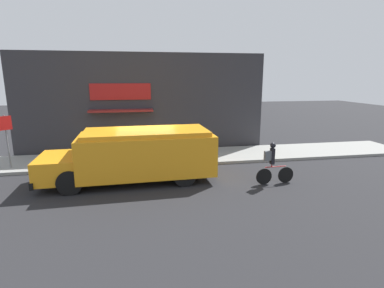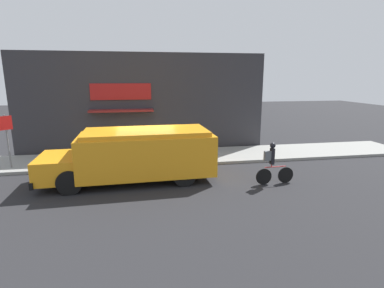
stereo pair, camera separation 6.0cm
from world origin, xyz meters
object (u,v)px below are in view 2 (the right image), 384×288
Objects in this scene: stop_sign_post at (6,133)px; trash_bin at (179,146)px; cyclist at (273,164)px; school_bus at (137,154)px.

trash_bin is at bearing 9.73° from stop_sign_post.
trash_bin is (-2.95, 4.96, -0.29)m from cyclist.
stop_sign_post reaches higher than cyclist.
cyclist is 11.30m from stop_sign_post.
trash_bin is (2.18, 3.62, -0.57)m from school_bus.
school_bus is at bearing -121.02° from trash_bin.
school_bus reaches higher than trash_bin.
school_bus is 6.03m from stop_sign_post.
stop_sign_post is at bearing -170.27° from trash_bin.
cyclist is 2.17× the size of trash_bin.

